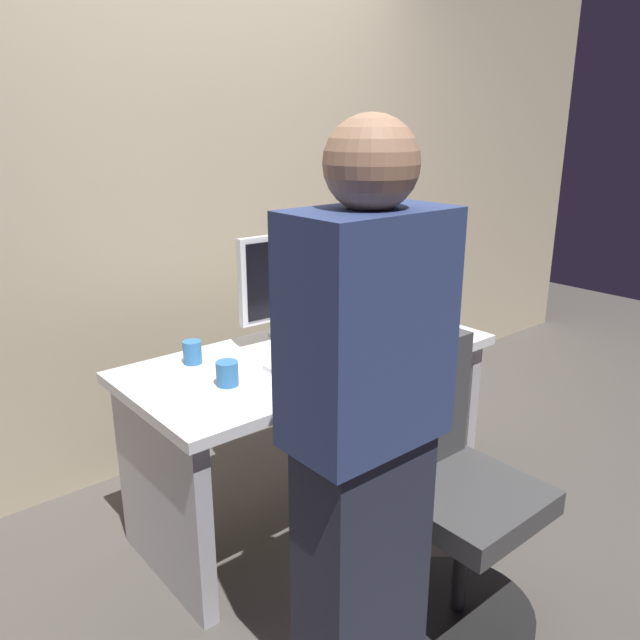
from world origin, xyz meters
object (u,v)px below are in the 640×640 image
at_px(office_chair, 451,499).
at_px(mouse, 365,341).
at_px(keyboard, 317,359).
at_px(book_stack, 392,305).
at_px(cup_by_monitor, 192,352).
at_px(cup_near_keyboard, 227,373).
at_px(person_at_desk, 365,441).
at_px(monitor, 296,279).
at_px(desk, 312,402).

xyz_separation_m(office_chair, mouse, (0.25, 0.68, 0.32)).
bearing_deg(keyboard, book_stack, 14.64).
bearing_deg(cup_by_monitor, office_chair, -66.65).
distance_m(cup_near_keyboard, book_stack, 0.96).
bearing_deg(keyboard, person_at_desk, -121.42).
xyz_separation_m(monitor, keyboard, (-0.12, -0.29, -0.25)).
bearing_deg(desk, monitor, 69.69).
distance_m(mouse, cup_near_keyboard, 0.67).
xyz_separation_m(monitor, book_stack, (0.44, -0.14, -0.17)).
bearing_deg(cup_near_keyboard, keyboard, -4.32).
distance_m(desk, book_stack, 0.61).
height_order(desk, keyboard, keyboard).
distance_m(monitor, keyboard, 0.40).
bearing_deg(office_chair, keyboard, 92.64).
relative_size(office_chair, mouse, 9.40).
relative_size(office_chair, keyboard, 2.19).
height_order(desk, book_stack, book_stack).
distance_m(office_chair, book_stack, 1.04).
distance_m(monitor, book_stack, 0.50).
distance_m(desk, cup_near_keyboard, 0.51).
xyz_separation_m(desk, monitor, (0.07, 0.20, 0.48)).
relative_size(cup_near_keyboard, cup_by_monitor, 0.98).
relative_size(cup_by_monitor, book_stack, 0.37).
xyz_separation_m(monitor, cup_near_keyboard, (-0.51, -0.26, -0.21)).
relative_size(keyboard, cup_near_keyboard, 4.90).
relative_size(office_chair, monitor, 1.74).
distance_m(mouse, cup_by_monitor, 0.71).
bearing_deg(office_chair, cup_near_keyboard, 121.56).
distance_m(office_chair, person_at_desk, 0.64).
xyz_separation_m(office_chair, cup_near_keyboard, (-0.42, 0.68, 0.34)).
xyz_separation_m(desk, book_stack, (0.52, 0.05, 0.31)).
bearing_deg(book_stack, office_chair, -123.72).
distance_m(cup_near_keyboard, cup_by_monitor, 0.27).
distance_m(person_at_desk, cup_near_keyboard, 0.76).
xyz_separation_m(monitor, cup_by_monitor, (-0.50, 0.01, -0.21)).
relative_size(monitor, cup_by_monitor, 6.03).
relative_size(monitor, keyboard, 1.26).
bearing_deg(mouse, office_chair, -110.16).
xyz_separation_m(mouse, cup_near_keyboard, (-0.67, 0.01, 0.03)).
height_order(keyboard, book_stack, book_stack).
height_order(office_chair, person_at_desk, person_at_desk).
bearing_deg(book_stack, keyboard, -165.61).
height_order(cup_by_monitor, book_stack, book_stack).
relative_size(desk, monitor, 2.78).
distance_m(desk, keyboard, 0.25).
bearing_deg(office_chair, desk, 88.73).
bearing_deg(person_at_desk, cup_near_keyboard, 85.56).
bearing_deg(monitor, person_at_desk, -119.25).
relative_size(keyboard, cup_by_monitor, 4.79).
height_order(person_at_desk, book_stack, person_at_desk).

